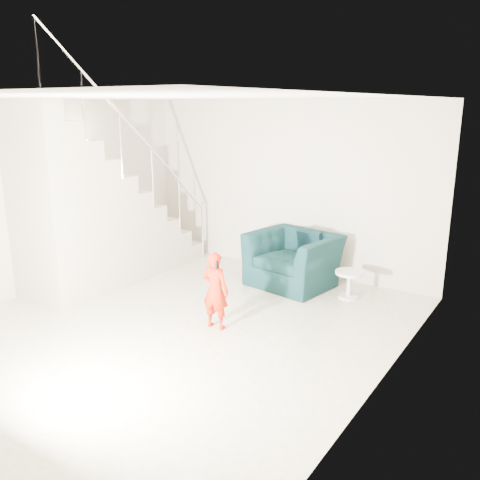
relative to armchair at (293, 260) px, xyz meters
The scene contains 12 objects.
floor 2.22m from the armchair, 102.82° to the right, with size 5.50×5.50×0.00m, color tan.
ceiling 3.18m from the armchair, 102.82° to the right, with size 5.50×5.50×0.00m, color silver.
back_wall 1.24m from the armchair, 128.16° to the left, with size 5.00×5.00×0.00m, color #BFB29B.
left_wall 3.79m from the armchair, 144.46° to the right, with size 5.50×5.50×0.00m, color #BFB29B.
right_wall 3.09m from the armchair, 46.63° to the right, with size 5.50×5.50×0.00m, color #BFB29B.
armchair is the anchor object (origin of this frame).
toddler 1.88m from the armchair, 92.01° to the right, with size 0.35×0.23×0.95m, color #A21C05.
side_table 0.92m from the armchair, ahead, with size 0.39×0.39×0.39m.
staircase 3.00m from the armchair, 147.52° to the right, with size 1.02×3.03×3.62m.
cushion 0.37m from the armchair, 59.65° to the left, with size 0.37×0.11×0.35m, color black.
throw 0.53m from the armchair, behind, with size 0.05×0.49×0.55m, color black.
phone 1.97m from the armchair, 89.86° to the right, with size 0.02×0.05×0.10m, color black.
Camera 1 is at (3.81, -4.32, 2.63)m, focal length 38.00 mm.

